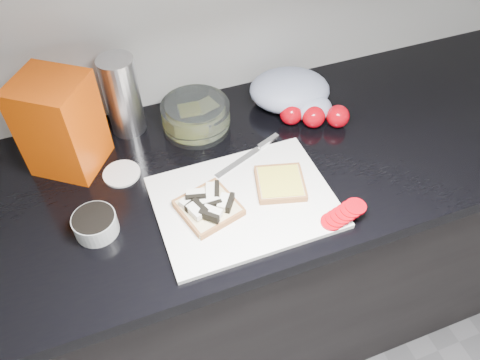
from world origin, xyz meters
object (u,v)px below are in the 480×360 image
(glass_bowl, at_px, (196,116))
(steel_canister, at_px, (122,96))
(cutting_board, at_px, (245,202))
(bread_bag, at_px, (61,125))

(glass_bowl, height_order, steel_canister, steel_canister)
(steel_canister, bearing_deg, cutting_board, -61.25)
(bread_bag, bearing_deg, glass_bowl, 38.33)
(cutting_board, height_order, steel_canister, steel_canister)
(bread_bag, bearing_deg, steel_canister, 61.06)
(glass_bowl, distance_m, bread_bag, 0.34)
(cutting_board, height_order, glass_bowl, glass_bowl)
(glass_bowl, distance_m, steel_canister, 0.19)
(bread_bag, height_order, steel_canister, bread_bag)
(bread_bag, relative_size, steel_canister, 1.12)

